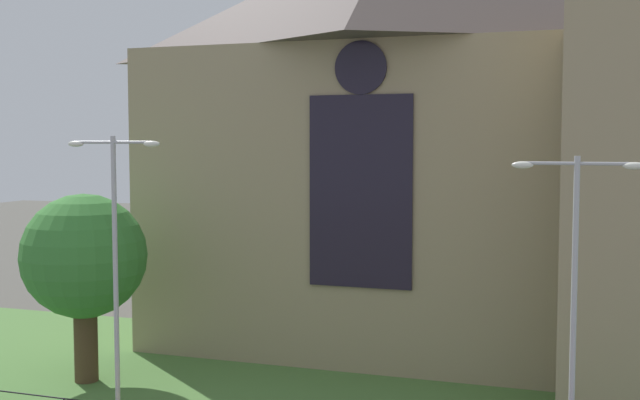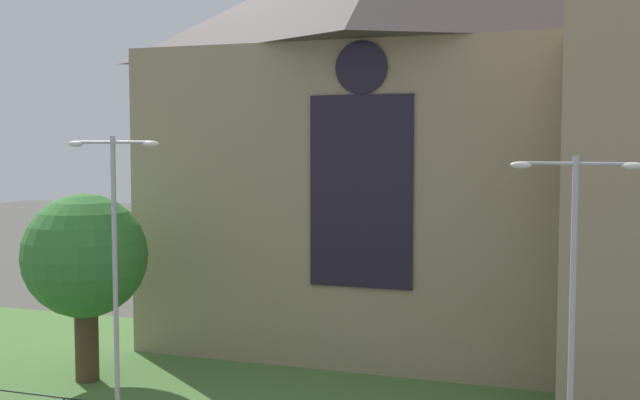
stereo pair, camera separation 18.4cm
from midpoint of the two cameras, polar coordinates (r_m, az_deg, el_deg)
The scene contains 5 objects.
ground at distance 32.20m, azimuth 0.45°, elevation -13.38°, with size 160.00×160.00×0.00m, color #56544C.
church_building at distance 37.39m, azimuth 6.21°, elevation 5.01°, with size 23.20×16.20×26.00m.
tree_left_near at distance 33.08m, azimuth -16.99°, elevation -4.05°, with size 5.04×5.04×7.69m.
streetlamp_near at distance 26.13m, azimuth -14.92°, elevation -3.78°, with size 3.37×0.26×9.94m.
streetlamp_far at distance 21.95m, azimuth 17.83°, elevation -6.14°, with size 3.37×0.26×9.38m.
Camera 1 is at (9.37, -19.23, 9.72)m, focal length 43.85 mm.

